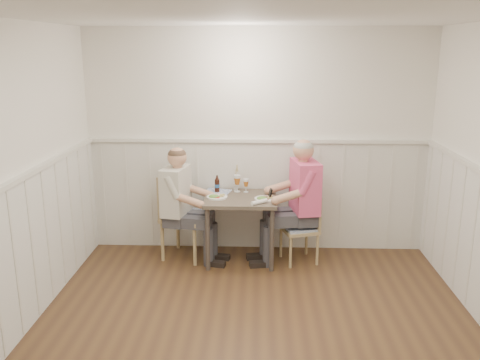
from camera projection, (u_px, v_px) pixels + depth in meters
The scene contains 16 objects.
ground_plane at pixel (256, 352), 4.08m from camera, with size 4.50×4.50×0.00m, color #49301E.
room_shell at pixel (257, 169), 3.69m from camera, with size 4.04×4.54×2.60m.
wainscot at pixel (257, 240), 4.57m from camera, with size 4.00×4.49×1.34m.
dining_table at pixel (241, 206), 5.70m from camera, with size 0.80×0.70×0.75m.
chair_right at pixel (303, 225), 5.73m from camera, with size 0.47×0.47×0.79m.
chair_left at pixel (180, 212), 5.83m from camera, with size 0.58×0.58×0.99m.
man_in_pink at pixel (300, 211), 5.68m from camera, with size 0.72×0.51×1.43m.
diner_cream at pixel (180, 213), 5.73m from camera, with size 0.67×0.48×1.34m.
plate_man at pixel (265, 198), 5.57m from camera, with size 0.24×0.24×0.06m.
plate_diner at pixel (216, 196), 5.64m from camera, with size 0.23×0.23×0.06m.
beer_glass_a at pixel (246, 183), 5.84m from camera, with size 0.06×0.06×0.16m.
beer_glass_b at pixel (237, 181), 5.85m from camera, with size 0.08×0.08×0.20m.
beer_bottle at pixel (217, 185), 5.84m from camera, with size 0.06×0.06×0.20m.
rolled_napkin at pixel (259, 202), 5.42m from camera, with size 0.18×0.16×0.04m.
grass_vase at pixel (235, 178), 5.89m from camera, with size 0.04×0.04×0.33m.
gingham_mat at pixel (218, 191), 5.88m from camera, with size 0.34×0.30×0.01m.
Camera 1 is at (0.01, -3.60, 2.38)m, focal length 38.00 mm.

